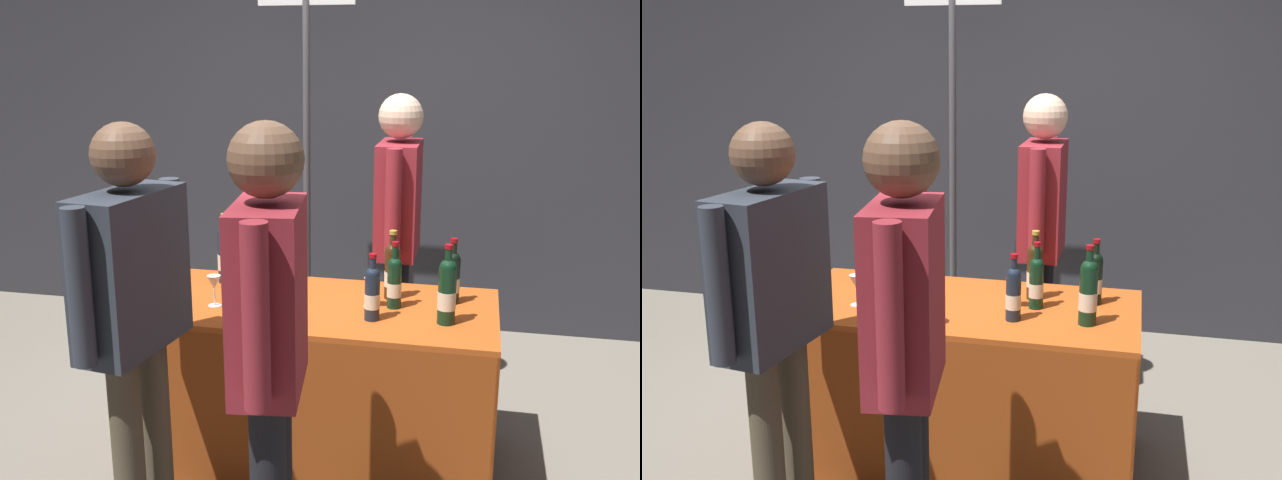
{
  "view_description": "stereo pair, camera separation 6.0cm",
  "coord_description": "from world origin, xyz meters",
  "views": [
    {
      "loc": [
        0.67,
        -3.03,
        1.9
      ],
      "look_at": [
        0.0,
        0.0,
        1.08
      ],
      "focal_mm": 40.58,
      "sensor_mm": 36.0,
      "label": 1
    },
    {
      "loc": [
        0.73,
        -3.02,
        1.9
      ],
      "look_at": [
        0.0,
        0.0,
        1.08
      ],
      "focal_mm": 40.58,
      "sensor_mm": 36.0,
      "label": 2
    }
  ],
  "objects": [
    {
      "name": "display_bottle_1",
      "position": [
        0.26,
        -0.15,
        0.91
      ],
      "size": [
        0.07,
        0.07,
        0.29
      ],
      "color": "#192333",
      "rests_on": "tasting_table"
    },
    {
      "name": "wine_glass_mid",
      "position": [
        -0.46,
        -0.13,
        0.89
      ],
      "size": [
        0.06,
        0.06,
        0.14
      ],
      "color": "silver",
      "rests_on": "tasting_table"
    },
    {
      "name": "flower_vase",
      "position": [
        -0.33,
        0.06,
        0.92
      ],
      "size": [
        0.08,
        0.08,
        0.42
      ],
      "color": "silver",
      "rests_on": "tasting_table"
    },
    {
      "name": "display_bottle_3",
      "position": [
        -0.2,
        -0.05,
        0.91
      ],
      "size": [
        0.07,
        0.07,
        0.3
      ],
      "color": "#38230F",
      "rests_on": "tasting_table"
    },
    {
      "name": "taster_foreground_left",
      "position": [
        -0.54,
        -0.73,
        1.01
      ],
      "size": [
        0.27,
        0.64,
        1.66
      ],
      "rotation": [
        0.0,
        0.0,
        1.43
      ],
      "color": "#4C4233",
      "rests_on": "ground_plane"
    },
    {
      "name": "display_bottle_2",
      "position": [
        0.57,
        -0.12,
        0.93
      ],
      "size": [
        0.08,
        0.08,
        0.34
      ],
      "color": "black",
      "rests_on": "tasting_table"
    },
    {
      "name": "display_bottle_0",
      "position": [
        -0.53,
        0.21,
        0.93
      ],
      "size": [
        0.08,
        0.08,
        0.35
      ],
      "color": "#192333",
      "rests_on": "tasting_table"
    },
    {
      "name": "featured_wine_bottle",
      "position": [
        0.31,
        0.15,
        0.92
      ],
      "size": [
        0.07,
        0.07,
        0.32
      ],
      "color": "#38230F",
      "rests_on": "tasting_table"
    },
    {
      "name": "display_bottle_4",
      "position": [
        0.58,
        0.14,
        0.91
      ],
      "size": [
        0.07,
        0.07,
        0.3
      ],
      "color": "black",
      "rests_on": "tasting_table"
    },
    {
      "name": "booth_signpost",
      "position": [
        -0.35,
        1.22,
        1.45
      ],
      "size": [
        0.58,
        0.04,
        2.35
      ],
      "color": "#47474C",
      "rests_on": "ground_plane"
    },
    {
      "name": "back_partition",
      "position": [
        0.0,
        1.92,
        1.57
      ],
      "size": [
        7.3,
        0.12,
        3.15
      ],
      "primitive_type": "cube",
      "color": "#2D2D33",
      "rests_on": "ground_plane"
    },
    {
      "name": "display_bottle_5",
      "position": [
        0.33,
        0.02,
        0.91
      ],
      "size": [
        0.07,
        0.07,
        0.3
      ],
      "color": "black",
      "rests_on": "tasting_table"
    },
    {
      "name": "wine_glass_near_taster",
      "position": [
        -0.09,
        -0.29,
        0.89
      ],
      "size": [
        0.08,
        0.08,
        0.15
      ],
      "color": "silver",
      "rests_on": "tasting_table"
    },
    {
      "name": "tasting_table",
      "position": [
        0.0,
        0.0,
        0.54
      ],
      "size": [
        1.59,
        0.77,
        0.78
      ],
      "color": "#B74C19",
      "rests_on": "ground_plane"
    },
    {
      "name": "vendor_presenter",
      "position": [
        0.27,
        0.71,
        1.02
      ],
      "size": [
        0.23,
        0.6,
        1.69
      ],
      "rotation": [
        0.0,
        0.0,
        -1.56
      ],
      "color": "black",
      "rests_on": "ground_plane"
    },
    {
      "name": "ground_plane",
      "position": [
        0.0,
        0.0,
        0.0
      ],
      "size": [
        12.0,
        12.0,
        0.0
      ],
      "primitive_type": "plane",
      "color": "gray"
    },
    {
      "name": "wine_glass_near_vendor",
      "position": [
        0.23,
        0.01,
        0.88
      ],
      "size": [
        0.07,
        0.07,
        0.14
      ],
      "color": "silver",
      "rests_on": "tasting_table"
    },
    {
      "name": "taster_foreground_right",
      "position": [
        0.05,
        -0.99,
        1.02
      ],
      "size": [
        0.26,
        0.55,
        1.7
      ],
      "rotation": [
        0.0,
        0.0,
        1.71
      ],
      "color": "black",
      "rests_on": "ground_plane"
    }
  ]
}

